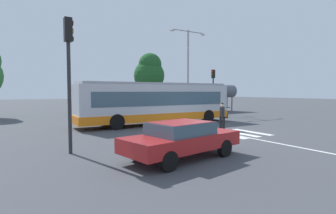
{
  "coord_description": "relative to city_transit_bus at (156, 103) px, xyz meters",
  "views": [
    {
      "loc": [
        -10.41,
        -12.9,
        2.43
      ],
      "look_at": [
        -0.4,
        3.55,
        1.3
      ],
      "focal_mm": 28.34,
      "sensor_mm": 36.0,
      "label": 1
    }
  ],
  "objects": [
    {
      "name": "traffic_light_far_corner",
      "position": [
        9.37,
        4.5,
        1.59
      ],
      "size": [
        0.33,
        0.32,
        4.74
      ],
      "color": "#28282B",
      "rests_on": "ground_plane"
    },
    {
      "name": "pedestrian_crossing_street",
      "position": [
        2.18,
        -4.68,
        -0.62
      ],
      "size": [
        0.47,
        0.45,
        1.72
      ],
      "color": "black",
      "rests_on": "ground_plane"
    },
    {
      "name": "twin_arm_street_lamp",
      "position": [
        7.07,
        5.88,
        3.9
      ],
      "size": [
        4.58,
        0.32,
        8.9
      ],
      "color": "#939399",
      "rests_on": "ground_plane"
    },
    {
      "name": "background_tree_right",
      "position": [
        7.49,
        15.6,
        3.47
      ],
      "size": [
        4.24,
        4.24,
        7.71
      ],
      "color": "brown",
      "rests_on": "ground_plane"
    },
    {
      "name": "bus_stop_shelter",
      "position": [
        12.23,
        6.94,
        0.83
      ],
      "size": [
        4.8,
        1.54,
        3.25
      ],
      "color": "#28282B",
      "rests_on": "ground_plane"
    },
    {
      "name": "crosswalk_painted_stripes",
      "position": [
        -0.0,
        -6.29,
        -1.58
      ],
      "size": [
        6.59,
        2.89,
        0.01
      ],
      "color": "silver",
      "rests_on": "ground_plane"
    },
    {
      "name": "parked_car_red",
      "position": [
        0.71,
        11.22,
        -0.82
      ],
      "size": [
        2.06,
        4.59,
        1.35
      ],
      "color": "black",
      "rests_on": "ground_plane"
    },
    {
      "name": "foreground_sedan",
      "position": [
        -4.08,
        -9.33,
        -0.82
      ],
      "size": [
        4.75,
        2.58,
        1.35
      ],
      "color": "black",
      "rests_on": "ground_plane"
    },
    {
      "name": "parked_car_white",
      "position": [
        3.3,
        10.68,
        -0.82
      ],
      "size": [
        2.0,
        4.57,
        1.35
      ],
      "color": "black",
      "rests_on": "ground_plane"
    },
    {
      "name": "city_transit_bus",
      "position": [
        0.0,
        0.0,
        0.0
      ],
      "size": [
        11.86,
        2.7,
        3.06
      ],
      "color": "black",
      "rests_on": "ground_plane"
    },
    {
      "name": "parked_car_blue",
      "position": [
        -2.14,
        10.78,
        -0.82
      ],
      "size": [
        2.33,
        4.68,
        1.35
      ],
      "color": "black",
      "rests_on": "ground_plane"
    },
    {
      "name": "lane_center_line",
      "position": [
        1.38,
        -2.25,
        -1.59
      ],
      "size": [
        0.16,
        24.0,
        0.01
      ],
      "primitive_type": "cube",
      "color": "silver",
      "rests_on": "ground_plane"
    },
    {
      "name": "ground_plane",
      "position": [
        0.99,
        -4.25,
        -1.59
      ],
      "size": [
        160.0,
        160.0,
        0.0
      ],
      "primitive_type": "plane",
      "color": "#424449"
    },
    {
      "name": "traffic_light_near_corner",
      "position": [
        -7.35,
        -6.4,
        1.89
      ],
      "size": [
        0.33,
        0.32,
        5.24
      ],
      "color": "#28282B",
      "rests_on": "ground_plane"
    }
  ]
}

